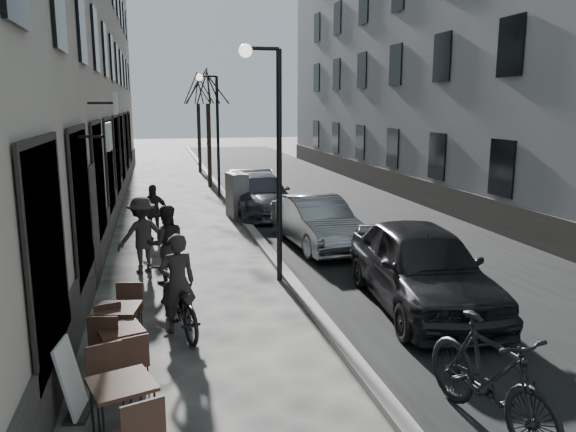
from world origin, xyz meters
name	(u,v)px	position (x,y,z in m)	size (l,w,h in m)	color
ground	(385,427)	(0.00, 0.00, 0.00)	(120.00, 120.00, 0.00)	#34312F
road	(319,200)	(3.85, 16.00, 0.00)	(7.30, 60.00, 0.00)	black
kerb	(230,202)	(0.20, 16.00, 0.06)	(0.25, 60.00, 0.12)	gray
building_right	(449,2)	(9.50, 16.50, 8.00)	(4.00, 35.00, 16.00)	gray
streetlamp_near	(271,138)	(-0.17, 6.00, 3.16)	(0.90, 0.28, 5.09)	black
streetlamp_far	(213,122)	(-0.17, 18.00, 3.16)	(0.90, 0.28, 5.09)	black
tree_near	(208,87)	(-0.10, 21.00, 4.66)	(2.40, 2.40, 5.70)	black
tree_far	(198,90)	(-0.10, 27.00, 4.66)	(2.40, 2.40, 5.70)	black
bistro_set_a	(123,409)	(-3.07, 0.28, 0.50)	(0.94, 1.70, 0.97)	black
bistro_set_b	(121,347)	(-3.20, 2.10, 0.45)	(0.83, 1.53, 0.87)	black
bistro_set_c	(118,326)	(-3.27, 2.84, 0.48)	(0.76, 1.63, 0.94)	black
sign_board	(72,385)	(-3.74, 1.18, 0.40)	(0.41, 0.60, 0.98)	black
utility_cabinet	(237,195)	(0.10, 13.30, 0.77)	(0.57, 1.03, 1.54)	#5E5E61
bicycle	(178,302)	(-2.32, 3.58, 0.53)	(0.71, 2.03, 1.07)	black
cyclist_rider	(177,283)	(-2.32, 3.58, 0.87)	(0.64, 0.42, 1.75)	black
pedestrian_near	(166,244)	(-2.44, 6.39, 0.87)	(0.85, 0.66, 1.74)	black
pedestrian_mid	(142,235)	(-2.97, 7.34, 0.90)	(1.16, 0.66, 1.79)	#2D2927
pedestrian_far	(153,212)	(-2.74, 10.66, 0.81)	(0.94, 0.39, 1.61)	black
car_near	(421,266)	(2.30, 3.73, 0.82)	(1.93, 4.81, 1.64)	black
car_mid	(317,222)	(1.66, 8.73, 0.69)	(1.46, 4.19, 1.38)	gray
car_far	(260,195)	(1.00, 13.72, 0.70)	(1.95, 4.79, 1.39)	#34353D
moped	(490,376)	(1.20, -0.30, 0.68)	(0.64, 2.26, 1.36)	black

